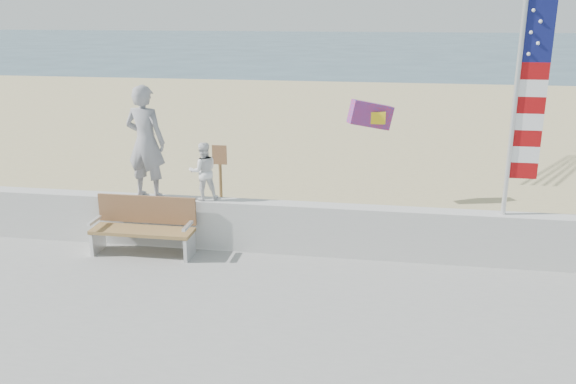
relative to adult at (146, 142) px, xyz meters
name	(u,v)px	position (x,y,z in m)	size (l,w,h in m)	color
ground	(256,312)	(2.38, -2.00, -2.09)	(220.00, 220.00, 0.00)	#2F4E5F
sand	(321,164)	(2.38, 7.00, -2.05)	(90.00, 40.00, 0.08)	tan
seawall	(279,227)	(2.38, 0.00, -1.46)	(30.00, 0.35, 0.90)	beige
adult	(146,142)	(0.00, 0.00, 0.00)	(0.74, 0.48, 2.02)	gray
child	(203,171)	(1.04, 0.00, -0.49)	(0.50, 0.39, 1.04)	white
bench	(144,225)	(0.05, -0.45, -1.40)	(1.80, 0.57, 1.00)	olive
flag	(524,99)	(6.28, 0.00, 0.90)	(0.50, 0.08, 3.50)	silver
parafoil_kite	(372,115)	(3.86, 3.42, 0.00)	(1.04, 0.65, 0.70)	red
sign	(220,172)	(0.67, 2.36, -1.14)	(0.32, 0.07, 1.46)	brown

